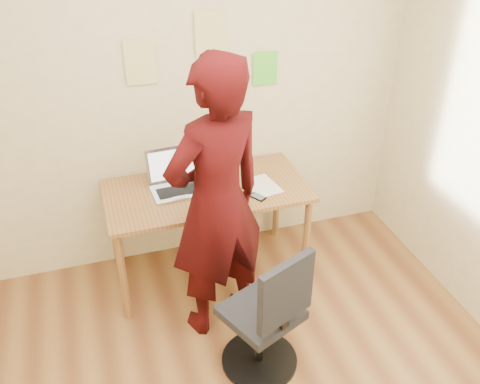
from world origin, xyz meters
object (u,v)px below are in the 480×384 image
object	(u,v)px
desk	(207,200)
office_chair	(267,322)
laptop	(176,181)
phone	(258,197)
person	(217,204)

from	to	relation	value
desk	office_chair	world-z (taller)	office_chair
laptop	desk	bearing A→B (deg)	-24.10
phone	person	bearing A→B (deg)	-173.88
laptop	office_chair	distance (m)	1.17
desk	laptop	distance (m)	0.25
desk	phone	bearing A→B (deg)	-34.50
phone	person	xyz separation A→B (m)	(-0.36, -0.28, 0.19)
phone	person	world-z (taller)	person
phone	office_chair	distance (m)	0.88
person	phone	bearing A→B (deg)	-162.05
desk	laptop	bearing A→B (deg)	159.05
laptop	person	size ratio (longest dim) A/B	0.20
phone	office_chair	size ratio (longest dim) A/B	0.14
desk	office_chair	size ratio (longest dim) A/B	1.54
desk	phone	world-z (taller)	phone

